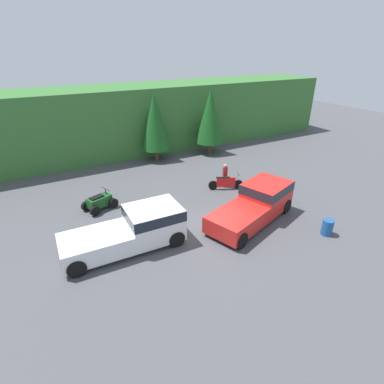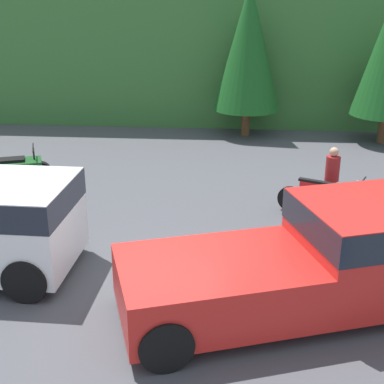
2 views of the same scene
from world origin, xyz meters
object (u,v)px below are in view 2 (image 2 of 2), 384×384
(dirt_bike, at_px, (325,200))
(rider_person, at_px, (332,177))
(quad_atv, at_px, (17,173))
(pickup_truck_red, at_px, (323,256))

(dirt_bike, xyz_separation_m, rider_person, (0.18, 0.41, 0.45))
(quad_atv, height_order, rider_person, rider_person)
(dirt_bike, relative_size, rider_person, 1.33)
(dirt_bike, distance_m, rider_person, 0.64)
(pickup_truck_red, relative_size, quad_atv, 2.85)
(rider_person, bearing_deg, pickup_truck_red, -78.48)
(dirt_bike, bearing_deg, quad_atv, -165.24)
(dirt_bike, bearing_deg, pickup_truck_red, -75.61)
(pickup_truck_red, bearing_deg, dirt_bike, 61.59)
(dirt_bike, xyz_separation_m, quad_atv, (-8.48, 1.41, -0.01))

